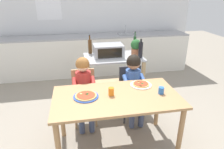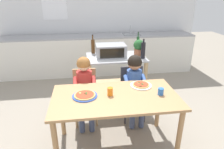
% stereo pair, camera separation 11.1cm
% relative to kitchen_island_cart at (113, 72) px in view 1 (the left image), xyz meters
% --- Properties ---
extents(ground_plane, '(11.91, 11.91, 0.00)m').
position_rel_kitchen_island_cart_xyz_m(ground_plane, '(-0.19, 0.01, -0.57)').
color(ground_plane, gray).
extents(back_wall_tiled, '(5.03, 0.13, 2.70)m').
position_rel_kitchen_island_cart_xyz_m(back_wall_tiled, '(-0.19, 1.85, 0.78)').
color(back_wall_tiled, silver).
rests_on(back_wall_tiled, ground).
extents(kitchen_counter, '(4.53, 0.60, 1.12)m').
position_rel_kitchen_island_cart_xyz_m(kitchen_counter, '(-0.19, 1.44, -0.11)').
color(kitchen_counter, silver).
rests_on(kitchen_counter, ground).
extents(kitchen_island_cart, '(0.99, 0.63, 0.85)m').
position_rel_kitchen_island_cart_xyz_m(kitchen_island_cart, '(0.00, 0.00, 0.00)').
color(kitchen_island_cart, '#B7BABF').
rests_on(kitchen_island_cart, ground).
extents(toaster_oven, '(0.50, 0.33, 0.21)m').
position_rel_kitchen_island_cart_xyz_m(toaster_oven, '(-0.09, 0.02, 0.38)').
color(toaster_oven, '#999BA0').
rests_on(toaster_oven, kitchen_island_cart).
extents(bottle_clear_vinegar, '(0.07, 0.07, 0.33)m').
position_rel_kitchen_island_cart_xyz_m(bottle_clear_vinegar, '(-0.37, 0.25, 0.41)').
color(bottle_clear_vinegar, '#4C2D14').
rests_on(bottle_clear_vinegar, kitchen_island_cart).
extents(bottle_slim_sauce, '(0.07, 0.07, 0.32)m').
position_rel_kitchen_island_cart_xyz_m(bottle_slim_sauce, '(0.43, -0.15, 0.42)').
color(bottle_slim_sauce, black).
rests_on(bottle_slim_sauce, kitchen_island_cart).
extents(bottle_tall_green_wine, '(0.05, 0.05, 0.38)m').
position_rel_kitchen_island_cart_xyz_m(bottle_tall_green_wine, '(0.42, 0.19, 0.43)').
color(bottle_tall_green_wine, '#1E4723').
rests_on(bottle_tall_green_wine, kitchen_island_cart).
extents(potted_herb_plant, '(0.18, 0.18, 0.27)m').
position_rel_kitchen_island_cart_xyz_m(potted_herb_plant, '(0.40, 0.02, 0.43)').
color(potted_herb_plant, '#9E5B3D').
rests_on(potted_herb_plant, kitchen_island_cart).
extents(dining_table, '(1.49, 0.80, 0.75)m').
position_rel_kitchen_island_cart_xyz_m(dining_table, '(-0.19, -1.19, 0.08)').
color(dining_table, '#AD7F51').
rests_on(dining_table, ground).
extents(dining_chair_left, '(0.36, 0.36, 0.81)m').
position_rel_kitchen_island_cart_xyz_m(dining_chair_left, '(-0.55, -0.52, -0.09)').
color(dining_chair_left, tan).
rests_on(dining_chair_left, ground).
extents(dining_chair_right, '(0.36, 0.36, 0.81)m').
position_rel_kitchen_island_cart_xyz_m(dining_chair_right, '(0.18, -0.53, -0.09)').
color(dining_chair_right, '#333338').
rests_on(dining_chair_right, ground).
extents(child_in_red_shirt, '(0.32, 0.42, 1.04)m').
position_rel_kitchen_island_cart_xyz_m(child_in_red_shirt, '(-0.55, -0.64, 0.10)').
color(child_in_red_shirt, '#424C6B').
rests_on(child_in_red_shirt, ground).
extents(child_in_blue_striped_shirt, '(0.32, 0.42, 1.03)m').
position_rel_kitchen_island_cart_xyz_m(child_in_blue_striped_shirt, '(0.18, -0.65, 0.12)').
color(child_in_blue_striped_shirt, '#424C6B').
rests_on(child_in_blue_striped_shirt, ground).
extents(pizza_plate_blue_rimmed, '(0.30, 0.30, 0.03)m').
position_rel_kitchen_island_cart_xyz_m(pizza_plate_blue_rimmed, '(-0.55, -1.14, 0.19)').
color(pizza_plate_blue_rimmed, '#3356B7').
rests_on(pizza_plate_blue_rimmed, dining_table).
extents(pizza_plate_white, '(0.28, 0.28, 0.03)m').
position_rel_kitchen_island_cart_xyz_m(pizza_plate_white, '(0.18, -0.96, 0.19)').
color(pizza_plate_white, white).
rests_on(pizza_plate_white, dining_table).
extents(drinking_cup_orange, '(0.07, 0.07, 0.10)m').
position_rel_kitchen_island_cart_xyz_m(drinking_cup_orange, '(-0.25, -1.16, 0.23)').
color(drinking_cup_orange, orange).
rests_on(drinking_cup_orange, dining_table).
extents(drinking_cup_blue, '(0.07, 0.07, 0.08)m').
position_rel_kitchen_island_cart_xyz_m(drinking_cup_blue, '(0.35, -1.22, 0.22)').
color(drinking_cup_blue, blue).
rests_on(drinking_cup_blue, dining_table).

